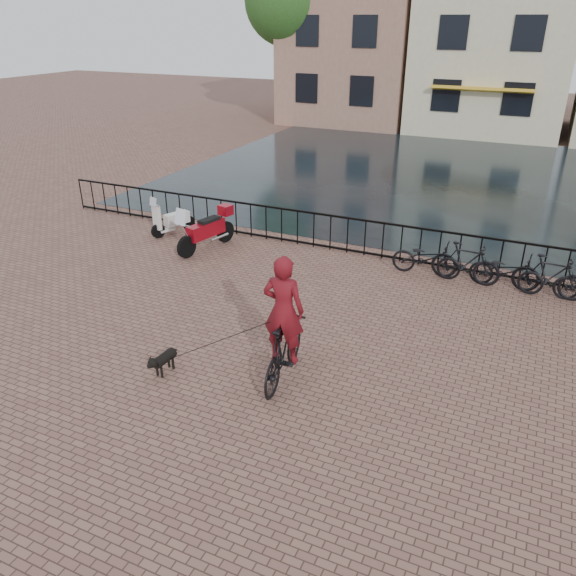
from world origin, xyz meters
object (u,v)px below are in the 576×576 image
at_px(motorcycle, 206,225).
at_px(scooter, 172,213).
at_px(cyclist, 284,327).
at_px(dog, 165,361).

height_order(motorcycle, scooter, motorcycle).
bearing_deg(motorcycle, cyclist, -32.92).
bearing_deg(motorcycle, scooter, 170.02).
bearing_deg(scooter, motorcycle, -2.40).
xyz_separation_m(dog, scooter, (-4.16, 6.19, 0.39)).
relative_size(motorcycle, scooter, 1.45).
bearing_deg(dog, cyclist, 24.78).
distance_m(cyclist, motorcycle, 6.63).
relative_size(dog, scooter, 0.51).
bearing_deg(cyclist, scooter, -47.33).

